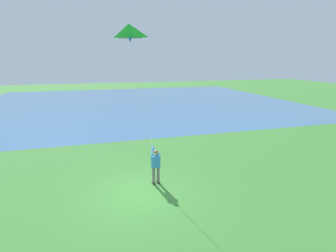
# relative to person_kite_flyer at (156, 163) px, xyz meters

# --- Properties ---
(ground_plane) EXTENTS (120.00, 120.00, 0.00)m
(ground_plane) POSITION_rel_person_kite_flyer_xyz_m (0.71, -0.97, -1.05)
(ground_plane) COLOR #3D7F33
(lake_water) EXTENTS (36.00, 44.00, 0.01)m
(lake_water) POSITION_rel_person_kite_flyer_xyz_m (-25.10, 3.03, -1.04)
(lake_water) COLOR teal
(lake_water) RESTS_ON ground
(person_kite_flyer) EXTENTS (0.62, 0.52, 1.83)m
(person_kite_flyer) POSITION_rel_person_kite_flyer_xyz_m (0.00, 0.00, 0.00)
(person_kite_flyer) COLOR #232328
(person_kite_flyer) RESTS_ON ground
(flying_kite) EXTENTS (3.33, 1.47, 5.98)m
(flying_kite) POSITION_rel_person_kite_flyer_xyz_m (-3.22, -0.62, 6.22)
(flying_kite) COLOR green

